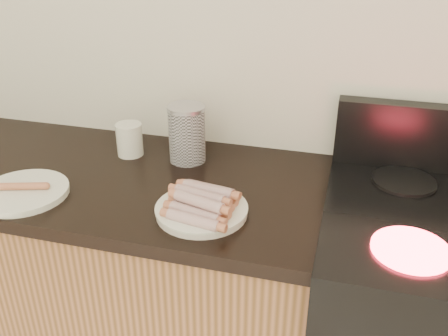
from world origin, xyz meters
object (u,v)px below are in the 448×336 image
(canister, at_px, (187,133))
(mug, at_px, (130,140))
(main_plate, at_px, (202,211))
(side_plate, at_px, (23,192))

(canister, relative_size, mug, 1.73)
(main_plate, distance_m, side_plate, 0.51)
(side_plate, height_order, canister, canister)
(main_plate, bearing_deg, mug, 139.51)
(side_plate, relative_size, mug, 2.37)
(side_plate, xyz_separation_m, canister, (0.37, 0.33, 0.08))
(side_plate, bearing_deg, main_plate, 4.22)
(main_plate, relative_size, side_plate, 0.96)
(canister, xyz_separation_m, mug, (-0.19, -0.01, -0.04))
(canister, bearing_deg, mug, -177.00)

